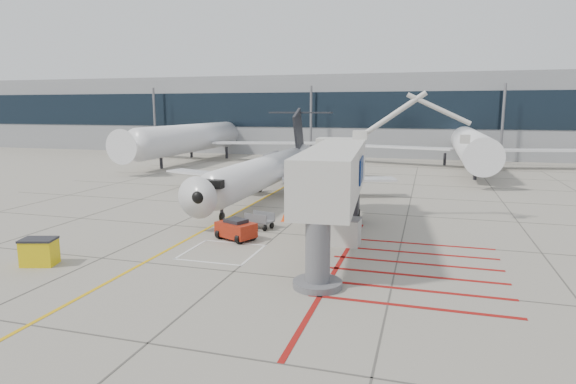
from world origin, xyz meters
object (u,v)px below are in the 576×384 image
(regional_jet, at_px, (255,157))
(spill_bin, at_px, (39,252))
(pushback_tug, at_px, (236,229))
(jet_bridge, at_px, (334,181))

(regional_jet, distance_m, spill_bin, 20.44)
(regional_jet, bearing_deg, pushback_tug, -75.69)
(regional_jet, relative_size, jet_bridge, 1.54)
(jet_bridge, bearing_deg, pushback_tug, 176.68)
(regional_jet, distance_m, jet_bridge, 14.91)
(pushback_tug, bearing_deg, regional_jet, 128.65)
(regional_jet, bearing_deg, spill_bin, -104.91)
(jet_bridge, xyz_separation_m, pushback_tug, (-6.30, -0.17, -3.32))
(regional_jet, relative_size, pushback_tug, 12.69)
(jet_bridge, distance_m, pushback_tug, 7.12)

